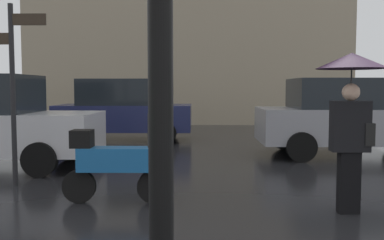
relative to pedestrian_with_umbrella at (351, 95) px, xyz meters
name	(u,v)px	position (x,y,z in m)	size (l,w,h in m)	color
pedestrian_with_umbrella	(351,95)	(0.00, 0.00, 0.00)	(0.88, 0.88, 2.01)	black
parked_scooter	(113,163)	(-3.07, 0.43, -0.93)	(1.49, 0.32, 1.23)	black
parked_car_left	(123,110)	(-4.19, 7.68, -0.56)	(4.00, 1.94, 1.85)	#1E234C
parked_car_distant	(351,116)	(1.66, 4.73, -0.57)	(4.38, 2.05, 1.80)	gray
street_signpost	(13,76)	(-4.87, 1.49, 0.28)	(1.08, 0.08, 2.91)	black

